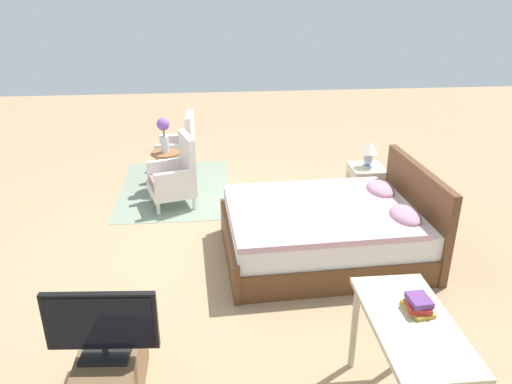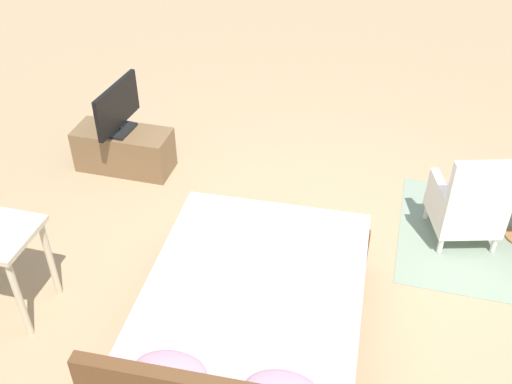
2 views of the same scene
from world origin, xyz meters
name	(u,v)px [view 2 (image 2 of 2)]	position (x,y,z in m)	size (l,w,h in m)	color
ground_plane	(301,268)	(0.00, 0.00, 0.00)	(16.00, 16.00, 0.00)	#A38460
bed	(251,326)	(0.18, 0.94, 0.30)	(1.59, 2.12, 0.96)	brown
armchair_by_window_right	(469,205)	(-1.28, -0.72, 0.38)	(0.67, 0.67, 0.92)	white
tv_stand	(124,150)	(2.03, -1.00, 0.22)	(0.96, 0.40, 0.43)	brown
tv_flatscreen	(117,108)	(2.03, -1.00, 0.69)	(0.22, 0.73, 0.50)	black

